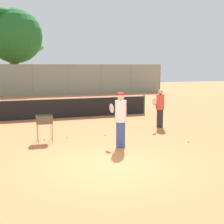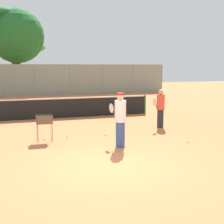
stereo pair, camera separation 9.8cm
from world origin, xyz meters
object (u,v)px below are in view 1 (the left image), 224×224
Objects in this scene: player_red_cap at (121,119)px; tennis_net at (57,108)px; player_white_outfit at (160,108)px; parked_car at (61,86)px; ball_cart at (44,122)px.

tennis_net is at bearing -5.09° from player_red_cap.
tennis_net is 5.98× the size of player_white_outfit.
player_red_cap is at bearing -80.96° from tennis_net.
parked_car is at bearing -19.21° from player_red_cap.
player_red_cap is 22.66m from parked_car.
ball_cart is at bearing -101.72° from parked_car.
player_red_cap is 0.44× the size of parked_car.
parked_car reaches higher than tennis_net.
tennis_net is at bearing 75.94° from ball_cart.
parked_car is at bearing 79.04° from tennis_net.
player_white_outfit is 3.96m from player_red_cap.
tennis_net is 6.80m from player_red_cap.
tennis_net reaches higher than ball_cart.
player_red_cap is at bearing 10.38° from player_white_outfit.
parked_car is (2.01, 22.57, -0.30)m from player_red_cap.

